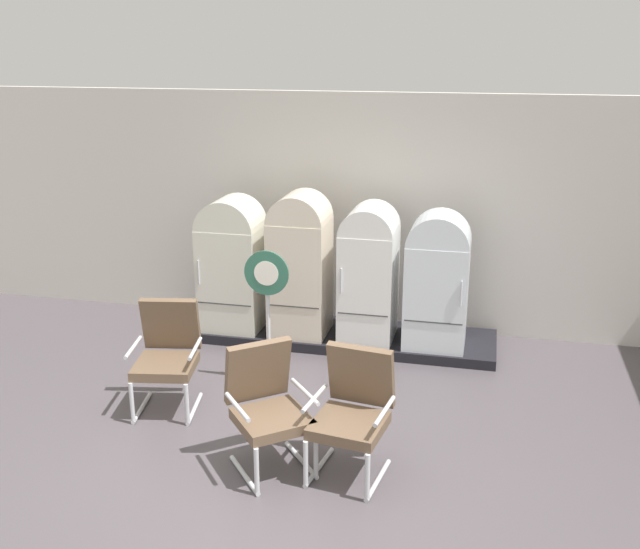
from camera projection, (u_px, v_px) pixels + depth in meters
The scene contains 11 objects.
ground at pixel (253, 485), 5.85m from camera, with size 12.00×10.00×0.05m, color #4E474C.
back_wall at pixel (345, 210), 8.81m from camera, with size 11.76×0.12×2.80m.
display_plinth at pixel (333, 335), 8.64m from camera, with size 3.74×0.95×0.11m, color black.
refrigerator_0 at pixel (232, 260), 8.50m from camera, with size 0.69×0.64×1.55m.
refrigerator_1 at pixel (300, 260), 8.32m from camera, with size 0.64×0.66×1.64m.
refrigerator_2 at pixel (369, 268), 8.20m from camera, with size 0.60×0.72×1.54m.
refrigerator_3 at pixel (437, 277), 7.99m from camera, with size 0.67×0.62×1.50m.
armchair_left at pixel (167, 351), 6.93m from camera, with size 0.69×0.76×1.03m.
armchair_right at pixel (353, 407), 5.86m from camera, with size 0.68×0.75×1.03m.
armchair_center at pixel (267, 402), 5.94m from camera, with size 0.85×0.87×1.03m.
sign_stand at pixel (268, 320), 7.36m from camera, with size 0.45×0.32×1.41m.
Camera 1 is at (1.68, -4.82, 3.34)m, focal length 41.32 mm.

